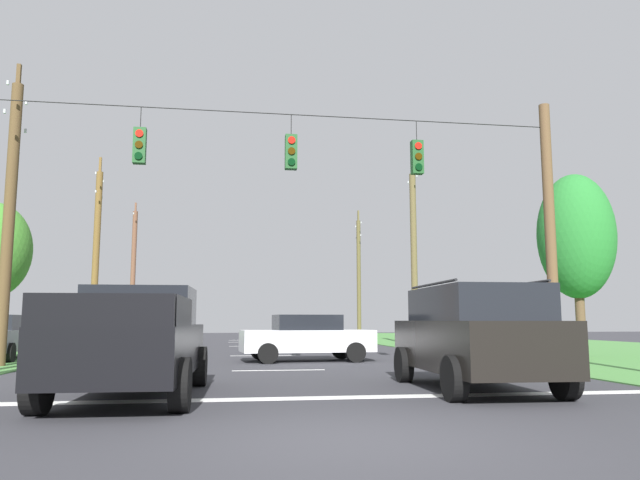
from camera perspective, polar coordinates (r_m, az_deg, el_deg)
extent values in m
plane|color=#333338|center=(7.27, 2.98, -18.13)|extent=(120.00, 120.00, 0.00)
cube|color=white|center=(10.88, -1.10, -14.57)|extent=(13.11, 0.45, 0.01)
cube|color=white|center=(16.81, -3.88, -12.06)|extent=(2.50, 0.15, 0.01)
cube|color=white|center=(23.74, -5.34, -10.72)|extent=(2.50, 0.15, 0.01)
cube|color=white|center=(32.44, -6.27, -9.84)|extent=(2.50, 0.15, 0.01)
cube|color=white|center=(38.28, -6.66, -9.47)|extent=(2.50, 0.15, 0.01)
cube|color=white|center=(41.98, -6.85, -9.29)|extent=(2.50, 0.15, 0.01)
cylinder|color=brown|center=(18.51, 20.74, 0.59)|extent=(0.30, 0.30, 7.59)
cylinder|color=black|center=(16.94, -3.63, 11.68)|extent=(15.39, 0.02, 0.02)
cylinder|color=black|center=(16.95, -16.43, 10.94)|extent=(0.02, 0.02, 0.58)
cube|color=#19471E|center=(16.73, -16.52, 8.44)|extent=(0.32, 0.24, 0.95)
cylinder|color=red|center=(16.68, -16.55, 9.55)|extent=(0.20, 0.04, 0.20)
cylinder|color=#352203|center=(16.59, -16.59, 8.56)|extent=(0.20, 0.04, 0.20)
cylinder|color=black|center=(16.51, -16.63, 7.56)|extent=(0.20, 0.04, 0.20)
cylinder|color=black|center=(16.87, -2.71, 10.71)|extent=(0.02, 0.02, 0.58)
cube|color=#19471E|center=(16.65, -2.73, 8.21)|extent=(0.32, 0.24, 0.95)
cylinder|color=red|center=(16.60, -2.67, 9.32)|extent=(0.20, 0.04, 0.20)
cylinder|color=#352203|center=(16.51, -2.68, 8.32)|extent=(0.20, 0.04, 0.20)
cylinder|color=black|center=(16.43, -2.68, 7.32)|extent=(0.20, 0.04, 0.20)
cylinder|color=black|center=(17.57, 9.02, 10.05)|extent=(0.02, 0.02, 0.58)
cube|color=#19471E|center=(17.36, 9.07, 7.64)|extent=(0.32, 0.24, 0.95)
cylinder|color=red|center=(17.31, 9.19, 8.70)|extent=(0.20, 0.04, 0.20)
cylinder|color=#352203|center=(17.23, 9.21, 7.74)|extent=(0.20, 0.04, 0.20)
cylinder|color=black|center=(17.15, 9.23, 6.77)|extent=(0.20, 0.04, 0.20)
cube|color=black|center=(11.32, -17.00, -9.80)|extent=(2.18, 5.46, 0.85)
cube|color=black|center=(11.95, -16.31, -5.97)|extent=(1.91, 1.96, 0.70)
cube|color=black|center=(10.21, -23.42, -6.15)|extent=(0.18, 2.38, 0.45)
cube|color=black|center=(9.85, -12.81, -6.55)|extent=(0.18, 2.38, 0.45)
cube|color=black|center=(8.72, -19.89, -6.18)|extent=(1.96, 0.17, 0.45)
cylinder|color=black|center=(13.34, -19.98, -11.11)|extent=(0.31, 0.81, 0.80)
cylinder|color=black|center=(13.05, -11.22, -11.51)|extent=(0.31, 0.81, 0.80)
cylinder|color=black|center=(9.81, -24.92, -12.33)|extent=(0.31, 0.81, 0.80)
cylinder|color=black|center=(9.40, -12.94, -13.07)|extent=(0.31, 0.81, 0.80)
cube|color=black|center=(12.41, 14.17, -9.53)|extent=(2.10, 4.86, 0.95)
cube|color=black|center=(12.27, 14.31, -5.82)|extent=(1.90, 3.25, 0.65)
cylinder|color=black|center=(12.00, 10.45, -4.10)|extent=(0.13, 2.72, 0.05)
cylinder|color=black|center=(12.62, 17.86, -4.02)|extent=(0.13, 2.72, 0.05)
cylinder|color=black|center=(13.69, 7.85, -11.47)|extent=(0.28, 0.77, 0.76)
cylinder|color=black|center=(14.31, 15.56, -11.10)|extent=(0.28, 0.77, 0.76)
cylinder|color=black|center=(10.58, 12.46, -12.55)|extent=(0.28, 0.77, 0.76)
cylinder|color=black|center=(11.37, 21.98, -11.83)|extent=(0.28, 0.77, 0.76)
cube|color=silver|center=(20.39, -1.26, -9.40)|extent=(4.43, 2.13, 0.70)
cube|color=black|center=(20.38, -1.25, -7.72)|extent=(2.22, 1.78, 0.50)
cylinder|color=black|center=(19.27, -4.90, -10.53)|extent=(0.66, 0.27, 0.64)
cylinder|color=black|center=(21.05, -5.62, -10.26)|extent=(0.66, 0.27, 0.64)
cylinder|color=black|center=(19.88, 3.36, -10.45)|extent=(0.66, 0.27, 0.64)
cylinder|color=black|center=(21.61, 1.98, -10.22)|extent=(0.66, 0.27, 0.64)
cylinder|color=black|center=(24.52, -25.33, -9.19)|extent=(0.26, 0.65, 0.64)
cylinder|color=black|center=(21.77, -27.03, -9.40)|extent=(0.26, 0.65, 0.64)
cylinder|color=brown|center=(32.69, 8.79, -1.72)|extent=(0.34, 0.34, 9.19)
cube|color=brown|center=(33.37, 8.64, 5.46)|extent=(0.12, 0.12, 1.94)
cylinder|color=#B2B7BC|center=(34.12, 8.25, 5.37)|extent=(0.08, 0.08, 0.12)
cylinder|color=#B2B7BC|center=(32.68, 9.05, 5.96)|extent=(0.08, 0.08, 0.12)
cylinder|color=brown|center=(44.25, 3.65, -3.68)|extent=(0.29, 0.29, 8.59)
cube|color=brown|center=(44.68, 3.61, 1.31)|extent=(0.12, 0.12, 2.31)
cylinder|color=#B2B7BC|center=(45.59, 3.36, 1.28)|extent=(0.08, 0.08, 0.12)
cylinder|color=#B2B7BC|center=(43.80, 3.87, 1.64)|extent=(0.08, 0.08, 0.12)
cube|color=brown|center=(44.55, 3.62, 0.16)|extent=(0.12, 0.12, 1.92)
cylinder|color=#B2B7BC|center=(45.31, 3.41, 0.18)|extent=(0.08, 0.08, 0.12)
cylinder|color=#B2B7BC|center=(43.82, 3.83, 0.45)|extent=(0.08, 0.08, 0.12)
cylinder|color=brown|center=(20.39, -27.11, 1.56)|extent=(0.33, 0.33, 8.53)
cube|color=brown|center=(21.29, -26.48, 11.90)|extent=(0.12, 0.12, 2.10)
cylinder|color=#B2B7BC|center=(22.08, -25.79, 11.49)|extent=(0.08, 0.08, 0.12)
cylinder|color=#B2B7BC|center=(20.58, -27.18, 12.96)|extent=(0.08, 0.08, 0.12)
cube|color=brown|center=(21.02, -26.62, 9.58)|extent=(0.12, 0.12, 2.32)
cylinder|color=#B2B7BC|center=(21.90, -25.86, 9.19)|extent=(0.08, 0.08, 0.12)
cylinder|color=#B2B7BC|center=(20.22, -27.42, 10.65)|extent=(0.08, 0.08, 0.12)
cylinder|color=brown|center=(32.72, -20.25, -1.60)|extent=(0.33, 0.33, 8.90)
cube|color=brown|center=(33.35, -19.93, 5.34)|extent=(0.12, 0.12, 2.35)
cylinder|color=#B2B7BC|center=(34.27, -19.62, 5.19)|extent=(0.08, 0.08, 0.12)
cylinder|color=#B2B7BC|center=(32.48, -20.24, 5.90)|extent=(0.08, 0.08, 0.12)
cube|color=brown|center=(33.17, -20.00, 3.82)|extent=(0.12, 0.12, 1.92)
cylinder|color=#B2B7BC|center=(33.93, -19.74, 3.77)|extent=(0.08, 0.08, 0.12)
cylinder|color=#B2B7BC|center=(32.45, -20.25, 4.29)|extent=(0.08, 0.08, 0.12)
cylinder|color=brown|center=(44.22, -17.10, -3.14)|extent=(0.34, 0.34, 8.93)
cube|color=brown|center=(44.69, -16.90, 2.07)|extent=(0.12, 0.12, 2.05)
cylinder|color=#B2B7BC|center=(45.51, -16.75, 2.05)|extent=(0.08, 0.08, 0.12)
cylinder|color=#B2B7BC|center=(43.91, -17.05, 2.40)|extent=(0.08, 0.08, 0.12)
cylinder|color=brown|center=(24.15, 23.18, -6.35)|extent=(0.34, 0.34, 3.16)
ellipsoid|color=#24722C|center=(24.35, 22.84, 0.36)|extent=(2.76, 2.76, 4.62)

